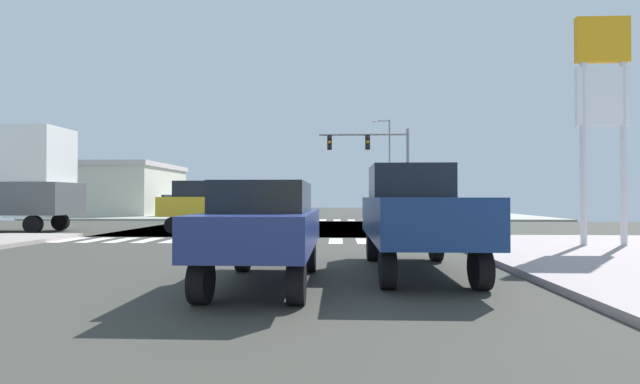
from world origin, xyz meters
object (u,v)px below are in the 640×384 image
(pickup_nearside_1, at_px, (415,212))
(suv_queued_1, at_px, (302,199))
(gas_station_sign, at_px, (603,90))
(box_truck_middle_2, at_px, (2,177))
(sedan_farside_1, at_px, (277,201))
(suv_leading_2, at_px, (213,202))
(traffic_signal_mast, at_px, (373,153))
(bank_building, at_px, (105,190))
(street_lamp, at_px, (387,158))
(sedan_crossing_2, at_px, (265,224))

(pickup_nearside_1, height_order, suv_queued_1, pickup_nearside_1)
(gas_station_sign, distance_m, box_truck_middle_2, 24.76)
(sedan_farside_1, distance_m, suv_leading_2, 39.51)
(traffic_signal_mast, bearing_deg, pickup_nearside_1, -92.04)
(gas_station_sign, relative_size, suv_leading_2, 1.55)
(bank_building, bearing_deg, traffic_signal_mast, -16.97)
(pickup_nearside_1, distance_m, suv_queued_1, 54.52)
(sedan_farside_1, relative_size, suv_queued_1, 0.93)
(bank_building, height_order, suv_queued_1, bank_building)
(sedan_farside_1, bearing_deg, pickup_nearside_1, 101.37)
(gas_station_sign, relative_size, street_lamp, 0.80)
(gas_station_sign, distance_m, pickup_nearside_1, 8.46)
(traffic_signal_mast, height_order, sedan_farside_1, traffic_signal_mast)
(sedan_farside_1, relative_size, sedan_crossing_2, 1.00)
(pickup_nearside_1, height_order, box_truck_middle_2, box_truck_middle_2)
(street_lamp, bearing_deg, traffic_signal_mast, -101.40)
(bank_building, distance_m, pickup_nearside_1, 35.85)
(sedan_farside_1, bearing_deg, traffic_signal_mast, 110.63)
(bank_building, xyz_separation_m, pickup_nearside_1, (22.19, -28.14, -0.97))
(suv_queued_1, bearing_deg, box_truck_middle_2, 76.61)
(bank_building, bearing_deg, street_lamp, 8.98)
(suv_queued_1, bearing_deg, sedan_farside_1, 55.47)
(sedan_farside_1, bearing_deg, gas_station_sign, 109.84)
(traffic_signal_mast, relative_size, pickup_nearside_1, 1.25)
(suv_leading_2, height_order, box_truck_middle_2, box_truck_middle_2)
(suv_queued_1, bearing_deg, suv_leading_2, 89.49)
(traffic_signal_mast, height_order, sedan_crossing_2, traffic_signal_mast)
(street_lamp, height_order, suv_queued_1, street_lamp)
(traffic_signal_mast, bearing_deg, box_truck_middle_2, -149.16)
(gas_station_sign, height_order, sedan_crossing_2, gas_station_sign)
(gas_station_sign, xyz_separation_m, sedan_crossing_2, (-9.45, -5.77, -3.76))
(bank_building, height_order, pickup_nearside_1, bank_building)
(gas_station_sign, height_order, suv_queued_1, gas_station_sign)
(gas_station_sign, height_order, bank_building, gas_station_sign)
(bank_building, relative_size, sedan_crossing_2, 3.03)
(street_lamp, xyz_separation_m, box_truck_middle_2, (-20.39, -21.83, -2.72))
(gas_station_sign, height_order, box_truck_middle_2, gas_station_sign)
(suv_leading_2, bearing_deg, gas_station_sign, -113.95)
(box_truck_middle_2, bearing_deg, pickup_nearside_1, -120.55)
(gas_station_sign, bearing_deg, sedan_crossing_2, -148.57)
(street_lamp, distance_m, sedan_farside_1, 22.25)
(street_lamp, xyz_separation_m, pickup_nearside_1, (-2.97, -32.11, -3.99))
(bank_building, height_order, sedan_farside_1, bank_building)
(sedan_farside_1, bearing_deg, street_lamp, 126.39)
(sedan_farside_1, xyz_separation_m, suv_leading_2, (2.61, -39.42, 0.28))
(bank_building, height_order, sedan_crossing_2, bank_building)
(bank_building, bearing_deg, sedan_crossing_2, -57.20)
(gas_station_sign, distance_m, suv_queued_1, 51.83)
(box_truck_middle_2, bearing_deg, street_lamp, -43.05)
(street_lamp, distance_m, suv_queued_1, 24.42)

